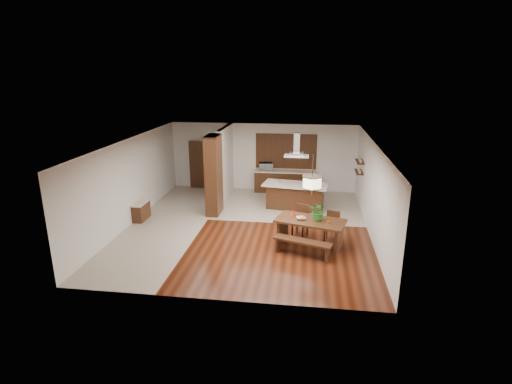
# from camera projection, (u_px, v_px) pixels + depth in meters

# --- Properties ---
(room_shell) EXTENTS (9.00, 9.04, 2.92)m
(room_shell) POSITION_uv_depth(u_px,v_px,m) (247.00, 168.00, 12.86)
(room_shell) COLOR #351509
(room_shell) RESTS_ON ground
(tile_hallway) EXTENTS (2.50, 9.00, 0.01)m
(tile_hallway) POSITION_uv_depth(u_px,v_px,m) (169.00, 223.00, 13.82)
(tile_hallway) COLOR #B7AA99
(tile_hallway) RESTS_ON ground
(tile_kitchen) EXTENTS (5.50, 4.00, 0.01)m
(tile_kitchen) POSITION_uv_depth(u_px,v_px,m) (288.00, 205.00, 15.68)
(tile_kitchen) COLOR #B7AA99
(tile_kitchen) RESTS_ON ground
(soffit_band) EXTENTS (8.00, 9.00, 0.02)m
(soffit_band) POSITION_uv_depth(u_px,v_px,m) (247.00, 142.00, 12.62)
(soffit_band) COLOR #371A0D
(soffit_band) RESTS_ON room_shell
(partition_pier) EXTENTS (0.45, 1.00, 2.90)m
(partition_pier) POSITION_uv_depth(u_px,v_px,m) (214.00, 175.00, 14.36)
(partition_pier) COLOR black
(partition_pier) RESTS_ON ground
(partition_stub) EXTENTS (0.18, 2.40, 2.90)m
(partition_stub) POSITION_uv_depth(u_px,v_px,m) (226.00, 162.00, 16.35)
(partition_stub) COLOR silver
(partition_stub) RESTS_ON ground
(hallway_console) EXTENTS (0.37, 0.88, 0.63)m
(hallway_console) POSITION_uv_depth(u_px,v_px,m) (141.00, 211.00, 14.05)
(hallway_console) COLOR black
(hallway_console) RESTS_ON ground
(hallway_doorway) EXTENTS (1.10, 0.20, 2.10)m
(hallway_doorway) POSITION_uv_depth(u_px,v_px,m) (202.00, 165.00, 17.67)
(hallway_doorway) COLOR black
(hallway_doorway) RESTS_ON ground
(rear_counter) EXTENTS (2.60, 0.62, 0.95)m
(rear_counter) POSITION_uv_depth(u_px,v_px,m) (285.00, 181.00, 17.18)
(rear_counter) COLOR black
(rear_counter) RESTS_ON ground
(kitchen_window) EXTENTS (2.60, 0.08, 1.50)m
(kitchen_window) POSITION_uv_depth(u_px,v_px,m) (286.00, 151.00, 17.05)
(kitchen_window) COLOR #9B5A2E
(kitchen_window) RESTS_ON room_shell
(shelf_lower) EXTENTS (0.26, 0.90, 0.04)m
(shelf_lower) POSITION_uv_depth(u_px,v_px,m) (359.00, 172.00, 15.03)
(shelf_lower) COLOR black
(shelf_lower) RESTS_ON room_shell
(shelf_upper) EXTENTS (0.26, 0.90, 0.04)m
(shelf_upper) POSITION_uv_depth(u_px,v_px,m) (360.00, 161.00, 14.91)
(shelf_upper) COLOR black
(shelf_upper) RESTS_ON room_shell
(dining_table) EXTENTS (2.21, 1.52, 0.84)m
(dining_table) POSITION_uv_depth(u_px,v_px,m) (310.00, 227.00, 11.86)
(dining_table) COLOR black
(dining_table) RESTS_ON ground
(dining_bench) EXTENTS (1.70, 0.89, 0.47)m
(dining_bench) POSITION_uv_depth(u_px,v_px,m) (302.00, 248.00, 11.34)
(dining_bench) COLOR black
(dining_bench) RESTS_ON ground
(dining_chair_left) EXTENTS (0.59, 0.59, 1.01)m
(dining_chair_left) POSITION_uv_depth(u_px,v_px,m) (300.00, 221.00, 12.62)
(dining_chair_left) COLOR black
(dining_chair_left) RESTS_ON ground
(dining_chair_right) EXTENTS (0.51, 0.51, 0.93)m
(dining_chair_right) POSITION_uv_depth(u_px,v_px,m) (331.00, 227.00, 12.25)
(dining_chair_right) COLOR black
(dining_chair_right) RESTS_ON ground
(pendant_lantern) EXTENTS (0.64, 0.64, 1.31)m
(pendant_lantern) POSITION_uv_depth(u_px,v_px,m) (312.00, 174.00, 11.38)
(pendant_lantern) COLOR #FFF8C3
(pendant_lantern) RESTS_ON room_shell
(foliage_plant) EXTENTS (0.63, 0.60, 0.56)m
(foliage_plant) POSITION_uv_depth(u_px,v_px,m) (319.00, 211.00, 11.68)
(foliage_plant) COLOR #286A23
(foliage_plant) RESTS_ON dining_table
(fruit_bowl) EXTENTS (0.32, 0.32, 0.07)m
(fruit_bowl) POSITION_uv_depth(u_px,v_px,m) (301.00, 218.00, 11.83)
(fruit_bowl) COLOR beige
(fruit_bowl) RESTS_ON dining_table
(napkin_cone) EXTENTS (0.17, 0.17, 0.21)m
(napkin_cone) POSITION_uv_depth(u_px,v_px,m) (293.00, 213.00, 12.07)
(napkin_cone) COLOR #B62B0D
(napkin_cone) RESTS_ON dining_table
(gold_ornament) EXTENTS (0.09, 0.09, 0.10)m
(gold_ornament) POSITION_uv_depth(u_px,v_px,m) (328.00, 222.00, 11.46)
(gold_ornament) COLOR gold
(gold_ornament) RESTS_ON dining_table
(kitchen_island) EXTENTS (2.53, 1.39, 0.99)m
(kitchen_island) POSITION_uv_depth(u_px,v_px,m) (295.00, 196.00, 15.11)
(kitchen_island) COLOR black
(kitchen_island) RESTS_ON ground
(range_hood) EXTENTS (0.90, 0.55, 0.87)m
(range_hood) POSITION_uv_depth(u_px,v_px,m) (297.00, 145.00, 14.54)
(range_hood) COLOR silver
(range_hood) RESTS_ON room_shell
(island_cup) EXTENTS (0.15, 0.15, 0.10)m
(island_cup) POSITION_uv_depth(u_px,v_px,m) (307.00, 183.00, 14.83)
(island_cup) COLOR silver
(island_cup) RESTS_ON kitchen_island
(microwave) EXTENTS (0.63, 0.48, 0.32)m
(microwave) POSITION_uv_depth(u_px,v_px,m) (266.00, 166.00, 17.14)
(microwave) COLOR silver
(microwave) RESTS_ON rear_counter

